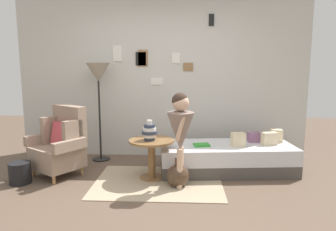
{
  "coord_description": "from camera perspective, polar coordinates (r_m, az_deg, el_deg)",
  "views": [
    {
      "loc": [
        0.36,
        -3.29,
        1.53
      ],
      "look_at": [
        0.15,
        0.95,
        0.85
      ],
      "focal_mm": 33.29,
      "sensor_mm": 36.0,
      "label": 1
    }
  ],
  "objects": [
    {
      "name": "vase_striped",
      "position": [
        4.17,
        -3.41,
        -3.02
      ],
      "size": [
        0.21,
        0.21,
        0.27
      ],
      "color": "#2D384C",
      "rests_on": "side_table"
    },
    {
      "name": "armchair",
      "position": [
        4.65,
        -19.02,
        -4.98
      ],
      "size": [
        0.9,
        0.85,
        0.97
      ],
      "color": "tan",
      "rests_on": "ground"
    },
    {
      "name": "demijohn_near",
      "position": [
        4.04,
        1.83,
        -10.87
      ],
      "size": [
        0.29,
        0.29,
        0.38
      ],
      "color": "#473323",
      "rests_on": "ground"
    },
    {
      "name": "pillow_back",
      "position": [
        4.84,
        15.52,
        -3.85
      ],
      "size": [
        0.2,
        0.14,
        0.15
      ],
      "primitive_type": "cube",
      "rotation": [
        0.0,
        0.0,
        0.1
      ],
      "color": "gray",
      "rests_on": "daybed"
    },
    {
      "name": "gallery_wall",
      "position": [
        5.26,
        -1.12,
        6.61
      ],
      "size": [
        4.8,
        0.12,
        2.6
      ],
      "color": "beige",
      "rests_on": "ground"
    },
    {
      "name": "ground_plane",
      "position": [
        3.64,
        -3.2,
        -15.73
      ],
      "size": [
        12.0,
        12.0,
        0.0
      ],
      "primitive_type": "plane",
      "color": "brown"
    },
    {
      "name": "side_table",
      "position": [
        4.25,
        -3.01,
        -6.39
      ],
      "size": [
        0.62,
        0.62,
        0.54
      ],
      "color": "olive",
      "rests_on": "ground"
    },
    {
      "name": "pillow_head",
      "position": [
        4.93,
        19.17,
        -3.52
      ],
      "size": [
        0.17,
        0.12,
        0.19
      ],
      "primitive_type": "cube",
      "rotation": [
        0.0,
        0.0,
        -0.02
      ],
      "color": "beige",
      "rests_on": "daybed"
    },
    {
      "name": "pillow_mid",
      "position": [
        4.74,
        18.07,
        -4.03
      ],
      "size": [
        0.24,
        0.16,
        0.18
      ],
      "primitive_type": "cube",
      "rotation": [
        0.0,
        0.0,
        0.22
      ],
      "color": "beige",
      "rests_on": "daybed"
    },
    {
      "name": "daybed",
      "position": [
        4.66,
        10.63,
        -7.63
      ],
      "size": [
        1.97,
        0.97,
        0.4
      ],
      "color": "#4C4742",
      "rests_on": "ground"
    },
    {
      "name": "floor_lamp",
      "position": [
        5.07,
        -12.65,
        6.91
      ],
      "size": [
        0.37,
        0.37,
        1.58
      ],
      "color": "black",
      "rests_on": "ground"
    },
    {
      "name": "magazine_basket",
      "position": [
        4.58,
        -25.46,
        -9.46
      ],
      "size": [
        0.28,
        0.28,
        0.28
      ],
      "primitive_type": "cylinder",
      "color": "black",
      "rests_on": "ground"
    },
    {
      "name": "book_on_daybed",
      "position": [
        4.47,
        6.16,
        -5.38
      ],
      "size": [
        0.25,
        0.2,
        0.03
      ],
      "primitive_type": "cube",
      "rotation": [
        0.0,
        0.0,
        0.18
      ],
      "color": "green",
      "rests_on": "daybed"
    },
    {
      "name": "person_child",
      "position": [
        3.84,
        2.29,
        -2.16
      ],
      "size": [
        0.34,
        0.34,
        1.21
      ],
      "color": "#D8AD8E",
      "rests_on": "ground"
    },
    {
      "name": "rug",
      "position": [
        4.23,
        -1.79,
        -12.05
      ],
      "size": [
        1.67,
        1.25,
        0.01
      ],
      "primitive_type": "cube",
      "color": "tan",
      "rests_on": "ground"
    },
    {
      "name": "pillow_extra",
      "position": [
        4.52,
        12.7,
        -4.33
      ],
      "size": [
        0.2,
        0.16,
        0.2
      ],
      "primitive_type": "cube",
      "rotation": [
        0.0,
        0.0,
        0.21
      ],
      "color": "beige",
      "rests_on": "daybed"
    }
  ]
}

